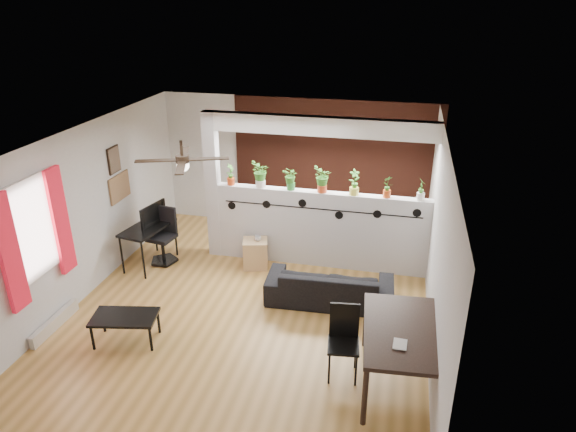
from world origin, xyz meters
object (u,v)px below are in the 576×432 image
at_px(potted_plant_5, 387,186).
at_px(folding_chair, 344,334).
at_px(potted_plant_4, 355,181).
at_px(cup, 258,238).
at_px(potted_plant_2, 291,178).
at_px(coffee_table, 125,319).
at_px(ceiling_fan, 183,162).
at_px(potted_plant_6, 421,188).
at_px(cube_shelf, 255,253).
at_px(dining_table, 402,335).
at_px(sofa, 330,286).
at_px(computer_desk, 148,230).
at_px(office_chair, 164,239).
at_px(potted_plant_3, 322,179).
at_px(potted_plant_1, 260,173).
at_px(potted_plant_0, 230,173).

distance_m(potted_plant_5, folding_chair, 2.87).
xyz_separation_m(potted_plant_4, cup, (-1.55, -0.34, -1.03)).
bearing_deg(potted_plant_2, coffee_table, -121.51).
height_order(ceiling_fan, potted_plant_6, ceiling_fan).
relative_size(potted_plant_4, cube_shelf, 0.85).
height_order(potted_plant_6, dining_table, potted_plant_6).
bearing_deg(sofa, folding_chair, 101.66).
relative_size(potted_plant_2, folding_chair, 0.42).
xyz_separation_m(potted_plant_5, potted_plant_6, (0.53, 0.00, 0.00)).
bearing_deg(computer_desk, potted_plant_4, 11.05).
height_order(sofa, cup, cup).
height_order(ceiling_fan, office_chair, ceiling_fan).
xyz_separation_m(potted_plant_2, folding_chair, (1.26, -2.68, -1.00)).
relative_size(potted_plant_3, sofa, 0.24).
bearing_deg(dining_table, coffee_table, 179.41).
distance_m(potted_plant_5, potted_plant_6, 0.53).
bearing_deg(potted_plant_1, potted_plant_6, 0.00).
bearing_deg(folding_chair, potted_plant_6, 72.54).
bearing_deg(ceiling_fan, coffee_table, -122.83).
distance_m(ceiling_fan, potted_plant_2, 2.23).
bearing_deg(computer_desk, potted_plant_1, 20.00).
bearing_deg(ceiling_fan, cup, 68.45).
bearing_deg(computer_desk, potted_plant_3, 13.00).
bearing_deg(office_chair, potted_plant_4, 8.89).
bearing_deg(computer_desk, dining_table, -26.02).
height_order(potted_plant_5, cube_shelf, potted_plant_5).
bearing_deg(folding_chair, potted_plant_2, 115.27).
xyz_separation_m(computer_desk, dining_table, (4.30, -2.10, 0.06)).
bearing_deg(potted_plant_5, potted_plant_6, 0.00).
height_order(potted_plant_1, dining_table, potted_plant_1).
bearing_deg(potted_plant_1, sofa, -39.11).
xyz_separation_m(potted_plant_5, dining_table, (0.37, -2.77, -0.83)).
relative_size(dining_table, folding_chair, 1.63).
bearing_deg(sofa, potted_plant_6, -140.56).
height_order(ceiling_fan, potted_plant_0, ceiling_fan).
height_order(potted_plant_1, folding_chair, potted_plant_1).
relative_size(cube_shelf, folding_chair, 0.53).
bearing_deg(folding_chair, potted_plant_3, 105.40).
xyz_separation_m(potted_plant_6, office_chair, (-4.26, -0.50, -1.12)).
height_order(cup, office_chair, office_chair).
bearing_deg(potted_plant_5, dining_table, -82.37).
xyz_separation_m(potted_plant_1, dining_table, (2.48, -2.77, -0.88)).
height_order(potted_plant_4, dining_table, potted_plant_4).
height_order(potted_plant_2, potted_plant_4, potted_plant_4).
bearing_deg(potted_plant_4, potted_plant_6, 0.00).
bearing_deg(coffee_table, office_chair, 102.21).
bearing_deg(cube_shelf, sofa, -44.17).
bearing_deg(potted_plant_0, folding_chair, -49.13).
relative_size(potted_plant_6, folding_chair, 0.39).
xyz_separation_m(cup, coffee_table, (-1.18, -2.39, -0.19)).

